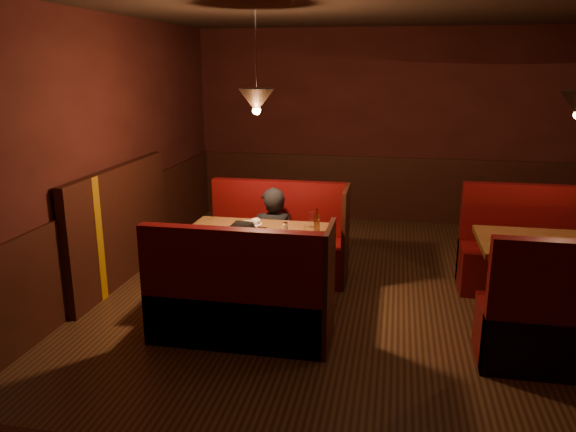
% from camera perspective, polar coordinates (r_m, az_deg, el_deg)
% --- Properties ---
extents(room, '(6.02, 7.02, 2.92)m').
position_cam_1_polar(room, '(5.36, 7.05, 0.72)').
color(room, '#3C2316').
rests_on(room, ground).
extents(main_table, '(1.45, 0.88, 1.02)m').
position_cam_1_polar(main_table, '(5.62, -2.87, -3.30)').
color(main_table, '#4E2B0B').
rests_on(main_table, ground).
extents(main_bench_far, '(1.60, 0.57, 1.09)m').
position_cam_1_polar(main_bench_far, '(6.45, -0.94, -3.15)').
color(main_bench_far, '#42080E').
rests_on(main_bench_far, ground).
extents(main_bench_near, '(1.60, 0.57, 1.09)m').
position_cam_1_polar(main_bench_near, '(4.96, -4.93, -9.07)').
color(main_bench_near, '#42080E').
rests_on(main_bench_near, ground).
extents(second_table, '(1.44, 0.92, 0.81)m').
position_cam_1_polar(second_table, '(5.73, 25.74, -4.46)').
color(second_table, '#4E2B0B').
rests_on(second_table, ground).
extents(second_bench_far, '(1.59, 0.59, 1.14)m').
position_cam_1_polar(second_bench_far, '(6.60, 23.99, -3.96)').
color(second_bench_far, '#42080E').
rests_on(second_bench_far, ground).
extents(diner_a, '(0.59, 0.45, 1.43)m').
position_cam_1_polar(diner_a, '(6.19, -1.58, -0.37)').
color(diner_a, black).
rests_on(diner_a, ground).
extents(diner_b, '(0.68, 0.53, 1.39)m').
position_cam_1_polar(diner_b, '(5.04, -4.28, -4.40)').
color(diner_b, black).
rests_on(diner_b, ground).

